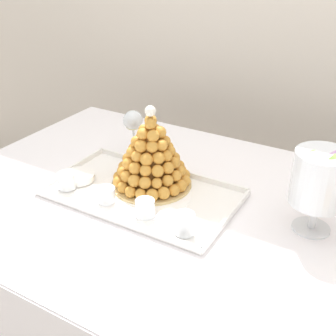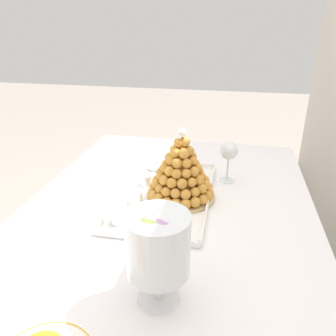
{
  "view_description": "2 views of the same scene",
  "coord_description": "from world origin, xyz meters",
  "px_view_note": "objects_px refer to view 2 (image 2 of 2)",
  "views": [
    {
      "loc": [
        0.45,
        -0.95,
        1.43
      ],
      "look_at": [
        -0.11,
        0.01,
        0.83
      ],
      "focal_mm": 45.91,
      "sensor_mm": 36.0,
      "label": 1
    },
    {
      "loc": [
        0.89,
        0.2,
        1.34
      ],
      "look_at": [
        -0.0,
        0.02,
        0.93
      ],
      "focal_mm": 35.69,
      "sensor_mm": 36.0,
      "label": 2
    }
  ],
  "objects_px": {
    "dessert_cup_left": "(155,164)",
    "creme_brulee_ramekin": "(168,168)",
    "croquembouche": "(181,171)",
    "dessert_cup_mid_left": "(145,180)",
    "dessert_cup_mid_right": "(118,215)",
    "dessert_cup_centre": "(135,197)",
    "macaron_goblet": "(158,246)",
    "wine_glass": "(229,152)",
    "serving_tray": "(165,195)"
  },
  "relations": [
    {
      "from": "dessert_cup_left",
      "to": "macaron_goblet",
      "type": "xyz_separation_m",
      "value": [
        0.71,
        0.18,
        0.12
      ]
    },
    {
      "from": "serving_tray",
      "to": "croquembouche",
      "type": "distance_m",
      "value": 0.12
    },
    {
      "from": "croquembouche",
      "to": "macaron_goblet",
      "type": "xyz_separation_m",
      "value": [
        0.49,
        0.03,
        0.04
      ]
    },
    {
      "from": "serving_tray",
      "to": "macaron_goblet",
      "type": "distance_m",
      "value": 0.52
    },
    {
      "from": "serving_tray",
      "to": "wine_glass",
      "type": "relative_size",
      "value": 3.42
    },
    {
      "from": "croquembouche",
      "to": "dessert_cup_centre",
      "type": "height_order",
      "value": "croquembouche"
    },
    {
      "from": "dessert_cup_mid_left",
      "to": "macaron_goblet",
      "type": "height_order",
      "value": "macaron_goblet"
    },
    {
      "from": "croquembouche",
      "to": "creme_brulee_ramekin",
      "type": "bearing_deg",
      "value": -157.93
    },
    {
      "from": "croquembouche",
      "to": "dessert_cup_mid_left",
      "type": "xyz_separation_m",
      "value": [
        -0.06,
        -0.15,
        -0.08
      ]
    },
    {
      "from": "dessert_cup_left",
      "to": "serving_tray",
      "type": "bearing_deg",
      "value": 22.43
    },
    {
      "from": "dessert_cup_mid_right",
      "to": "dessert_cup_left",
      "type": "bearing_deg",
      "value": 177.25
    },
    {
      "from": "croquembouche",
      "to": "serving_tray",
      "type": "bearing_deg",
      "value": -89.1
    },
    {
      "from": "dessert_cup_mid_left",
      "to": "wine_glass",
      "type": "height_order",
      "value": "wine_glass"
    },
    {
      "from": "wine_glass",
      "to": "dessert_cup_mid_left",
      "type": "bearing_deg",
      "value": -69.76
    },
    {
      "from": "dessert_cup_left",
      "to": "dessert_cup_mid_right",
      "type": "height_order",
      "value": "dessert_cup_mid_right"
    },
    {
      "from": "croquembouche",
      "to": "macaron_goblet",
      "type": "bearing_deg",
      "value": 3.45
    },
    {
      "from": "dessert_cup_centre",
      "to": "dessert_cup_mid_right",
      "type": "xyz_separation_m",
      "value": [
        0.13,
        -0.02,
        0.01
      ]
    },
    {
      "from": "dessert_cup_left",
      "to": "dessert_cup_mid_right",
      "type": "relative_size",
      "value": 0.95
    },
    {
      "from": "dessert_cup_left",
      "to": "creme_brulee_ramekin",
      "type": "distance_m",
      "value": 0.06
    },
    {
      "from": "dessert_cup_left",
      "to": "creme_brulee_ramekin",
      "type": "relative_size",
      "value": 0.54
    },
    {
      "from": "croquembouche",
      "to": "macaron_goblet",
      "type": "relative_size",
      "value": 1.09
    },
    {
      "from": "dessert_cup_mid_right",
      "to": "dessert_cup_mid_left",
      "type": "bearing_deg",
      "value": 175.93
    },
    {
      "from": "macaron_goblet",
      "to": "wine_glass",
      "type": "bearing_deg",
      "value": 168.72
    },
    {
      "from": "croquembouche",
      "to": "wine_glass",
      "type": "height_order",
      "value": "croquembouche"
    },
    {
      "from": "creme_brulee_ramekin",
      "to": "wine_glass",
      "type": "bearing_deg",
      "value": 80.38
    },
    {
      "from": "dessert_cup_mid_right",
      "to": "macaron_goblet",
      "type": "distance_m",
      "value": 0.36
    },
    {
      "from": "dessert_cup_mid_left",
      "to": "dessert_cup_mid_right",
      "type": "relative_size",
      "value": 0.89
    },
    {
      "from": "dessert_cup_left",
      "to": "croquembouche",
      "type": "bearing_deg",
      "value": 34.23
    },
    {
      "from": "wine_glass",
      "to": "dessert_cup_centre",
      "type": "bearing_deg",
      "value": -51.3
    },
    {
      "from": "croquembouche",
      "to": "dessert_cup_left",
      "type": "height_order",
      "value": "croquembouche"
    },
    {
      "from": "serving_tray",
      "to": "dessert_cup_left",
      "type": "height_order",
      "value": "dessert_cup_left"
    },
    {
      "from": "creme_brulee_ramekin",
      "to": "macaron_goblet",
      "type": "relative_size",
      "value": 0.43
    },
    {
      "from": "dessert_cup_left",
      "to": "macaron_goblet",
      "type": "relative_size",
      "value": 0.24
    },
    {
      "from": "dessert_cup_mid_right",
      "to": "creme_brulee_ramekin",
      "type": "distance_m",
      "value": 0.44
    },
    {
      "from": "dessert_cup_centre",
      "to": "wine_glass",
      "type": "distance_m",
      "value": 0.41
    },
    {
      "from": "serving_tray",
      "to": "dessert_cup_centre",
      "type": "distance_m",
      "value": 0.12
    },
    {
      "from": "dessert_cup_centre",
      "to": "creme_brulee_ramekin",
      "type": "relative_size",
      "value": 0.53
    },
    {
      "from": "dessert_cup_left",
      "to": "dessert_cup_centre",
      "type": "distance_m",
      "value": 0.29
    },
    {
      "from": "dessert_cup_mid_right",
      "to": "creme_brulee_ramekin",
      "type": "xyz_separation_m",
      "value": [
        -0.43,
        0.08,
        -0.02
      ]
    },
    {
      "from": "dessert_cup_mid_right",
      "to": "wine_glass",
      "type": "height_order",
      "value": "wine_glass"
    },
    {
      "from": "serving_tray",
      "to": "dessert_cup_left",
      "type": "relative_size",
      "value": 10.15
    },
    {
      "from": "dessert_cup_left",
      "to": "dessert_cup_centre",
      "type": "relative_size",
      "value": 1.03
    },
    {
      "from": "dessert_cup_left",
      "to": "dessert_cup_mid_left",
      "type": "bearing_deg",
      "value": -0.44
    },
    {
      "from": "serving_tray",
      "to": "creme_brulee_ramekin",
      "type": "height_order",
      "value": "creme_brulee_ramekin"
    },
    {
      "from": "croquembouche",
      "to": "dessert_cup_left",
      "type": "xyz_separation_m",
      "value": [
        -0.22,
        -0.15,
        -0.08
      ]
    },
    {
      "from": "croquembouche",
      "to": "dessert_cup_mid_left",
      "type": "height_order",
      "value": "croquembouche"
    },
    {
      "from": "croquembouche",
      "to": "wine_glass",
      "type": "distance_m",
      "value": 0.24
    },
    {
      "from": "dessert_cup_centre",
      "to": "macaron_goblet",
      "type": "xyz_separation_m",
      "value": [
        0.42,
        0.18,
        0.12
      ]
    },
    {
      "from": "dessert_cup_mid_right",
      "to": "serving_tray",
      "type": "bearing_deg",
      "value": 151.83
    },
    {
      "from": "dessert_cup_mid_left",
      "to": "dessert_cup_centre",
      "type": "bearing_deg",
      "value": -1.03
    }
  ]
}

